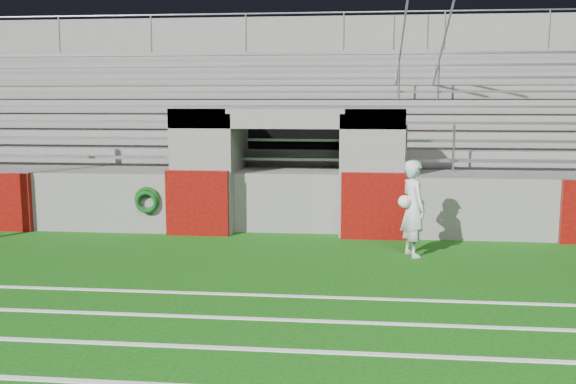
# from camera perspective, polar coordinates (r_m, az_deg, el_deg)

# --- Properties ---
(ground) EXTENTS (90.00, 90.00, 0.00)m
(ground) POSITION_cam_1_polar(r_m,az_deg,el_deg) (10.28, -2.20, -7.50)
(ground) COLOR #114D0C
(ground) RESTS_ON ground
(stadium_structure) EXTENTS (26.00, 8.48, 5.42)m
(stadium_structure) POSITION_cam_1_polar(r_m,az_deg,el_deg) (17.86, 1.47, 4.07)
(stadium_structure) COLOR slate
(stadium_structure) RESTS_ON ground
(goalkeeper_with_ball) EXTENTS (0.61, 0.74, 1.73)m
(goalkeeper_with_ball) POSITION_cam_1_polar(r_m,az_deg,el_deg) (11.62, 11.06, -1.42)
(goalkeeper_with_ball) COLOR silver
(goalkeeper_with_ball) RESTS_ON ground
(hose_coil) EXTENTS (0.53, 0.15, 0.55)m
(hose_coil) POSITION_cam_1_polar(r_m,az_deg,el_deg) (13.58, -12.44, -0.75)
(hose_coil) COLOR #0E440D
(hose_coil) RESTS_ON ground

